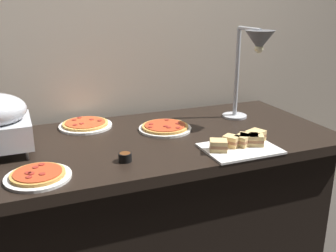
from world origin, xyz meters
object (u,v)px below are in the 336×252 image
(sandwich_platter, at_px, (242,143))
(heat_lamp, at_px, (255,51))
(pizza_plate_front, at_px, (165,128))
(pizza_plate_center, at_px, (38,176))
(sauce_cup_near, at_px, (125,157))
(pizza_plate_raised_stand, at_px, (85,125))

(sandwich_platter, bearing_deg, heat_lamp, 51.12)
(heat_lamp, distance_m, pizza_plate_front, 0.60)
(pizza_plate_front, xyz_separation_m, pizza_plate_center, (-0.66, -0.35, -0.00))
(pizza_plate_front, height_order, sauce_cup_near, sauce_cup_near)
(sauce_cup_near, bearing_deg, pizza_plate_center, -174.35)
(sandwich_platter, distance_m, sauce_cup_near, 0.54)
(heat_lamp, bearing_deg, sandwich_platter, -128.88)
(pizza_plate_center, bearing_deg, sauce_cup_near, 5.65)
(heat_lamp, distance_m, sauce_cup_near, 0.88)
(heat_lamp, xyz_separation_m, sauce_cup_near, (-0.76, -0.23, -0.38))
(pizza_plate_center, bearing_deg, sandwich_platter, -1.14)
(heat_lamp, height_order, pizza_plate_front, heat_lamp)
(sandwich_platter, bearing_deg, sauce_cup_near, 174.38)
(pizza_plate_front, relative_size, sauce_cup_near, 4.87)
(pizza_plate_center, height_order, pizza_plate_raised_stand, same)
(pizza_plate_raised_stand, height_order, sandwich_platter, sandwich_platter)
(pizza_plate_center, height_order, sauce_cup_near, sauce_cup_near)
(pizza_plate_front, xyz_separation_m, sandwich_platter, (0.23, -0.37, 0.01))
(pizza_plate_raised_stand, bearing_deg, sauce_cup_near, -82.52)
(sauce_cup_near, bearing_deg, pizza_plate_raised_stand, 97.48)
(sauce_cup_near, bearing_deg, heat_lamp, 16.71)
(pizza_plate_raised_stand, bearing_deg, pizza_plate_center, -117.01)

